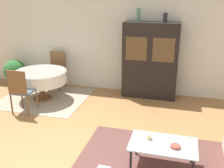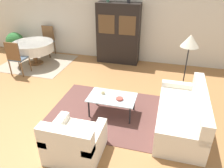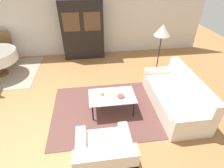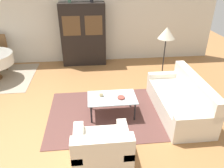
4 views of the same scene
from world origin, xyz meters
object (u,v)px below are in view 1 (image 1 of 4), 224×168
object	(u,v)px
dining_chair_near	(21,89)
cup	(149,137)
display_cabinet	(150,61)
vase_tall	(138,15)
potted_plant	(15,71)
coffee_table	(163,146)
vase_short	(165,18)
bowl	(175,146)
dining_table	(41,77)
dining_chair_far	(56,68)

from	to	relation	value
dining_chair_near	cup	world-z (taller)	dining_chair_near
display_cabinet	vase_tall	xyz separation A→B (m)	(-0.34, 0.00, 1.12)
dining_chair_near	cup	xyz separation A→B (m)	(2.98, -1.10, -0.12)
display_cabinet	vase_tall	size ratio (longest dim) A/B	5.96
display_cabinet	potted_plant	size ratio (longest dim) A/B	2.46
coffee_table	potted_plant	world-z (taller)	potted_plant
coffee_table	cup	distance (m)	0.25
display_cabinet	vase_short	world-z (taller)	vase_short
coffee_table	bowl	size ratio (longest dim) A/B	6.72
coffee_table	cup	size ratio (longest dim) A/B	12.61
vase_short	potted_plant	size ratio (longest dim) A/B	0.29
dining_table	bowl	size ratio (longest dim) A/B	8.60
dining_table	coffee_table	bearing A→B (deg)	-32.56
coffee_table	dining_chair_far	xyz separation A→B (m)	(-3.20, 2.91, 0.19)
potted_plant	coffee_table	bearing A→B (deg)	-31.73
vase_short	potted_plant	bearing A→B (deg)	-177.05
display_cabinet	cup	distance (m)	2.95
dining_chair_near	potted_plant	bearing A→B (deg)	128.25
cup	coffee_table	bearing A→B (deg)	-18.38
dining_chair_near	vase_short	world-z (taller)	vase_short
coffee_table	vase_short	size ratio (longest dim) A/B	4.52
dining_chair_near	dining_chair_far	distance (m)	1.74
dining_table	potted_plant	size ratio (longest dim) A/B	1.66
cup	vase_tall	distance (m)	3.38
vase_tall	vase_short	bearing A→B (deg)	0.00
coffee_table	bowl	bearing A→B (deg)	-18.70
display_cabinet	potted_plant	bearing A→B (deg)	-176.83
dining_chair_far	vase_tall	bearing A→B (deg)	-178.84
dining_table	potted_plant	xyz separation A→B (m)	(-1.24, 0.70, -0.15)
dining_table	dining_chair_far	xyz separation A→B (m)	(0.00, 0.87, -0.01)
coffee_table	bowl	xyz separation A→B (m)	(0.18, -0.06, 0.06)
dining_chair_far	cup	bearing A→B (deg)	136.35
coffee_table	vase_tall	world-z (taller)	vase_tall
dining_chair_near	vase_tall	xyz separation A→B (m)	(2.26, 1.79, 1.49)
cup	vase_tall	xyz separation A→B (m)	(-0.71, 2.89, 1.61)
display_cabinet	dining_chair_far	distance (m)	2.63
display_cabinet	dining_chair_far	bearing A→B (deg)	-179.02
dining_table	dining_chair_near	xyz separation A→B (m)	(0.00, -0.87, -0.01)
display_cabinet	bowl	xyz separation A→B (m)	(0.78, -3.02, -0.50)
dining_table	bowl	world-z (taller)	dining_table
coffee_table	vase_short	bearing A→B (deg)	95.64
dining_chair_far	potted_plant	bearing A→B (deg)	7.73
vase_tall	dining_chair_near	bearing A→B (deg)	-141.70
dining_chair_far	bowl	xyz separation A→B (m)	(3.38, -2.97, -0.13)
display_cabinet	cup	xyz separation A→B (m)	(0.37, -2.88, -0.49)
dining_chair_far	dining_chair_near	bearing A→B (deg)	90.00
dining_chair_near	bowl	xyz separation A→B (m)	(3.38, -1.23, -0.13)
vase_short	potted_plant	world-z (taller)	vase_short
dining_chair_near	dining_table	bearing A→B (deg)	90.00
dining_table	potted_plant	bearing A→B (deg)	150.48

